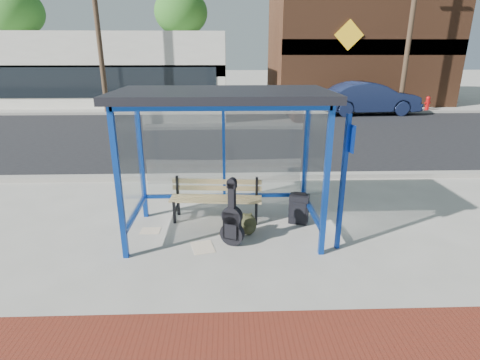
{
  "coord_description": "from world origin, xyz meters",
  "views": [
    {
      "loc": [
        0.07,
        -5.84,
        2.98
      ],
      "look_at": [
        0.27,
        0.2,
        0.9
      ],
      "focal_mm": 28.0,
      "sensor_mm": 36.0,
      "label": 1
    }
  ],
  "objects_px": {
    "parked_car": "(369,98)",
    "fire_hydrant": "(428,103)",
    "bench": "(216,196)",
    "backpack": "(248,225)",
    "suitcase": "(299,209)",
    "guitar_bag": "(232,222)"
  },
  "relations": [
    {
      "from": "parked_car",
      "to": "fire_hydrant",
      "type": "xyz_separation_m",
      "value": [
        3.58,
        1.12,
        -0.39
      ]
    },
    {
      "from": "bench",
      "to": "parked_car",
      "type": "xyz_separation_m",
      "value": [
        7.27,
        12.16,
        0.34
      ]
    },
    {
      "from": "bench",
      "to": "backpack",
      "type": "distance_m",
      "value": 0.91
    },
    {
      "from": "suitcase",
      "to": "parked_car",
      "type": "height_order",
      "value": "parked_car"
    },
    {
      "from": "backpack",
      "to": "fire_hydrant",
      "type": "xyz_separation_m",
      "value": [
        10.3,
        13.95,
        0.23
      ]
    },
    {
      "from": "bench",
      "to": "fire_hydrant",
      "type": "distance_m",
      "value": 17.15
    },
    {
      "from": "backpack",
      "to": "suitcase",
      "type": "bearing_deg",
      "value": 20.88
    },
    {
      "from": "bench",
      "to": "fire_hydrant",
      "type": "height_order",
      "value": "bench"
    },
    {
      "from": "bench",
      "to": "parked_car",
      "type": "distance_m",
      "value": 14.17
    },
    {
      "from": "bench",
      "to": "suitcase",
      "type": "relative_size",
      "value": 2.86
    },
    {
      "from": "bench",
      "to": "suitcase",
      "type": "distance_m",
      "value": 1.53
    },
    {
      "from": "parked_car",
      "to": "fire_hydrant",
      "type": "relative_size",
      "value": 6.43
    },
    {
      "from": "fire_hydrant",
      "to": "parked_car",
      "type": "bearing_deg",
      "value": -162.72
    },
    {
      "from": "parked_car",
      "to": "suitcase",
      "type": "bearing_deg",
      "value": 151.3
    },
    {
      "from": "bench",
      "to": "guitar_bag",
      "type": "xyz_separation_m",
      "value": [
        0.28,
        -1.02,
        -0.05
      ]
    },
    {
      "from": "guitar_bag",
      "to": "backpack",
      "type": "bearing_deg",
      "value": 75.52
    },
    {
      "from": "guitar_bag",
      "to": "suitcase",
      "type": "distance_m",
      "value": 1.45
    },
    {
      "from": "suitcase",
      "to": "guitar_bag",
      "type": "bearing_deg",
      "value": -129.16
    },
    {
      "from": "guitar_bag",
      "to": "parked_car",
      "type": "height_order",
      "value": "parked_car"
    },
    {
      "from": "suitcase",
      "to": "fire_hydrant",
      "type": "distance_m",
      "value": 16.45
    },
    {
      "from": "backpack",
      "to": "parked_car",
      "type": "xyz_separation_m",
      "value": [
        6.72,
        12.84,
        0.62
      ]
    },
    {
      "from": "backpack",
      "to": "parked_car",
      "type": "bearing_deg",
      "value": 59.05
    }
  ]
}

